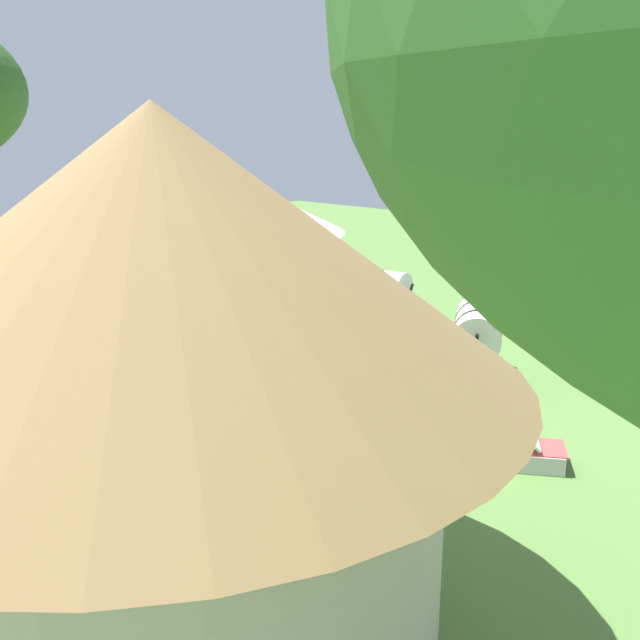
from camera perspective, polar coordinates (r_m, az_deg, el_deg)
ground_plane at (r=11.33m, az=4.09°, el=-5.41°), size 36.00×36.00×0.00m
thatched_hut at (r=5.63m, az=-11.68°, el=-2.56°), size 5.36×5.36×4.10m
shade_umbrella at (r=11.85m, az=-7.34°, el=8.80°), size 3.77×3.77×3.15m
patio_dining_table at (r=12.24m, az=-7.02°, el=-0.67°), size 1.35×1.02×0.74m
patio_chair_west_end at (r=11.57m, az=-11.27°, el=-2.49°), size 0.44×0.42×0.90m
patio_chair_near_hut at (r=11.95m, az=-1.72°, el=-1.61°), size 0.58×0.59×0.90m
patio_chair_near_lawn at (r=13.40m, az=-7.35°, el=0.15°), size 0.60×0.61×0.90m
guest_beside_umbrella at (r=10.56m, az=-7.94°, el=-1.60°), size 0.57×0.22×1.59m
guest_behind_table at (r=11.48m, az=-15.23°, el=-0.43°), size 0.31×0.58×1.65m
standing_watcher at (r=12.02m, az=19.46°, el=0.22°), size 0.49×0.49×1.75m
striped_lounge_chair at (r=9.31m, az=15.75°, el=-9.02°), size 0.95×0.86×0.66m
zebra_nearest_camera at (r=11.39m, az=11.84°, el=-0.57°), size 1.31×1.95×1.48m
zebra_by_umbrella at (r=13.49m, az=3.16°, el=2.51°), size 2.29×0.89×1.55m
brick_patio_kerb at (r=15.55m, az=2.78°, el=0.56°), size 1.69×2.61×0.08m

